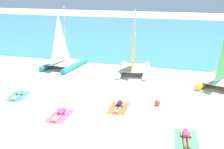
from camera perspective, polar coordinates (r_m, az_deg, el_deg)
The scene contains 14 objects.
ground_plane at distance 23.43m, azimuth 3.18°, elevation 0.56°, with size 120.00×120.00×0.00m, color silver.
ocean_water at distance 44.55m, azimuth 9.72°, elevation 8.70°, with size 120.00×40.00×0.05m, color teal.
sailboat_white at distance 22.85m, azimuth 4.56°, elevation 2.15°, with size 3.03×4.34×5.32m.
sailboat_yellow at distance 21.27m, azimuth 22.14°, elevation -0.34°, with size 3.89×4.76×5.36m.
sailboat_teal at distance 24.89m, azimuth -10.19°, elevation 3.30°, with size 3.09×4.44×5.47m.
towel_leftmost at distance 19.28m, azimuth -19.12°, elevation -4.34°, with size 1.10×1.90×0.01m, color #338CD8.
sunbather_leftmost at distance 19.29m, azimuth -19.08°, elevation -3.93°, with size 0.66×1.57×0.30m.
towel_center_left at distance 15.85m, azimuth -10.92°, elevation -8.56°, with size 1.10×1.90×0.01m, color #D84C99.
sunbather_center_left at distance 15.85m, azimuth -10.85°, elevation -8.05°, with size 0.55×1.56×0.30m.
towel_center_right at distance 16.53m, azimuth 1.37°, elevation -7.05°, with size 1.10×1.90×0.01m, color #EA5933.
sunbather_center_right at distance 16.54m, azimuth 1.42°, elevation -6.56°, with size 0.56×1.56×0.30m.
towel_rightmost at distance 13.86m, azimuth 15.33°, elevation -13.02°, with size 1.10×1.90×0.01m, color #4CB266.
sunbather_rightmost at distance 13.86m, azimuth 15.36°, elevation -12.43°, with size 0.58×1.57×0.30m.
beach_ball at distance 17.02m, azimuth 9.50°, elevation -5.90°, with size 0.36×0.36×0.36m, color red.
Camera 1 is at (5.01, -11.80, 6.99)m, focal length 43.46 mm.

